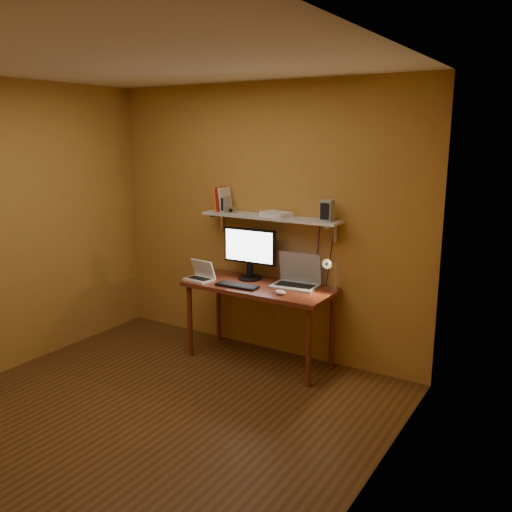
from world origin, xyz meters
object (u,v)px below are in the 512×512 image
Objects in this scene: laptop at (297,278)px; shelf_camera at (231,210)px; router at (276,214)px; speaker_right at (327,211)px; desk at (259,294)px; keyboard at (237,286)px; mouse at (280,292)px; desk_lamp at (331,270)px; wall_shelf at (270,218)px; netbook at (201,274)px; monitor at (250,251)px; speaker_left at (224,204)px.

shelf_camera reaches higher than laptop.
speaker_right is at bearing 0.50° from router.
router is (0.07, 0.18, 0.73)m from desk.
shelf_camera reaches higher than keyboard.
desk_lamp reaches higher than mouse.
netbook is (-0.57, -0.33, -0.56)m from wall_shelf.
netbook is at bearing -146.76° from monitor.
speaker_left is at bearing 172.53° from mouse.
laptop is 0.93m from netbook.
keyboard is at bearing -83.30° from monitor.
mouse is 1.02× the size of shelf_camera.
desk_lamp is at bearing -3.63° from monitor.
wall_shelf is 0.71m from keyboard.
laptop is (0.31, 0.17, 0.16)m from desk.
netbook is 2.60× the size of mouse.
keyboard is 0.75m from shelf_camera.
netbook is at bearing -122.66° from shelf_camera.
speaker_left reaches higher than keyboard.
router is (-0.51, -0.00, -0.07)m from speaker_right.
desk is 2.55× the size of monitor.
monitor is 5.17× the size of shelf_camera.
speaker_left reaches higher than wall_shelf.
laptop is at bearing 10.82° from speaker_left.
speaker_right is (0.58, 0.19, 0.80)m from desk.
shelf_camera is at bearing -174.35° from router.
desk is at bearing -90.00° from wall_shelf.
laptop is at bearing 173.29° from desk_lamp.
shelf_camera is at bearing 177.82° from laptop.
wall_shelf reaches higher than laptop.
keyboard is at bearing -123.15° from router.
laptop reaches higher than mouse.
wall_shelf is 4.95× the size of netbook.
speaker_left is 1.50× the size of shelf_camera.
wall_shelf is 0.39m from monitor.
speaker_left is at bearing -178.92° from wall_shelf.
speaker_left reaches higher than shelf_camera.
desk is at bearing 43.39° from keyboard.
desk is 0.36m from mouse.
shelf_camera reaches higher than monitor.
monitor is at bearing 164.44° from mouse.
router is at bearing 178.91° from speaker_right.
desk is 3.73× the size of desk_lamp.
keyboard is 3.71× the size of mouse.
keyboard is 0.85m from speaker_left.
netbook reaches higher than desk.
monitor is at bearing 178.94° from desk_lamp.
desk is at bearing 19.23° from netbook.
shelf_camera is (-0.21, -0.01, 0.38)m from monitor.
wall_shelf reaches higher than desk.
router is at bearing 5.65° from shelf_camera.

